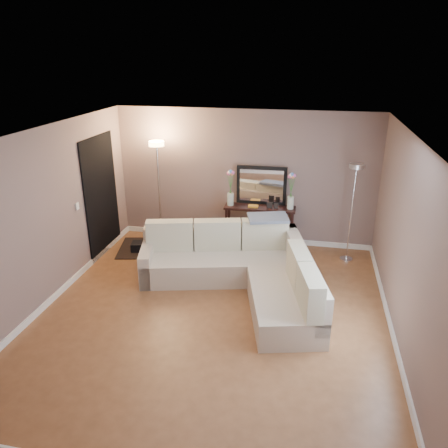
% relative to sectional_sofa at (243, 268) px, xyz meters
% --- Properties ---
extents(floor, '(5.00, 5.50, 0.01)m').
position_rel_sectional_sofa_xyz_m(floor, '(-0.30, -0.85, -0.35)').
color(floor, brown).
rests_on(floor, ground).
extents(ceiling, '(5.00, 5.50, 0.01)m').
position_rel_sectional_sofa_xyz_m(ceiling, '(-0.30, -0.85, 2.26)').
color(ceiling, white).
rests_on(ceiling, ground).
extents(wall_back, '(5.00, 0.02, 2.60)m').
position_rel_sectional_sofa_xyz_m(wall_back, '(-0.30, 1.91, 0.96)').
color(wall_back, '#7C6660').
rests_on(wall_back, ground).
extents(wall_front, '(5.00, 0.02, 2.60)m').
position_rel_sectional_sofa_xyz_m(wall_front, '(-0.30, -3.61, 0.96)').
color(wall_front, '#7C6660').
rests_on(wall_front, ground).
extents(wall_left, '(0.02, 5.50, 2.60)m').
position_rel_sectional_sofa_xyz_m(wall_left, '(-2.81, -0.85, 0.96)').
color(wall_left, '#7C6660').
rests_on(wall_left, ground).
extents(wall_right, '(0.02, 5.50, 2.60)m').
position_rel_sectional_sofa_xyz_m(wall_right, '(2.21, -0.85, 0.96)').
color(wall_right, '#7C6660').
rests_on(wall_right, ground).
extents(baseboard_back, '(5.00, 0.03, 0.10)m').
position_rel_sectional_sofa_xyz_m(baseboard_back, '(-0.30, 1.89, -0.29)').
color(baseboard_back, white).
rests_on(baseboard_back, ground).
extents(baseboard_left, '(0.03, 5.50, 0.10)m').
position_rel_sectional_sofa_xyz_m(baseboard_left, '(-2.79, -0.85, -0.29)').
color(baseboard_left, white).
rests_on(baseboard_left, ground).
extents(baseboard_right, '(0.03, 5.50, 0.10)m').
position_rel_sectional_sofa_xyz_m(baseboard_right, '(2.18, -0.85, -0.29)').
color(baseboard_right, white).
rests_on(baseboard_right, ground).
extents(doorway, '(0.02, 1.20, 2.20)m').
position_rel_sectional_sofa_xyz_m(doorway, '(-2.78, 0.85, 0.76)').
color(doorway, black).
rests_on(doorway, ground).
extents(switch_plate, '(0.02, 0.08, 0.12)m').
position_rel_sectional_sofa_xyz_m(switch_plate, '(-2.78, 0.00, 0.86)').
color(switch_plate, white).
rests_on(switch_plate, ground).
extents(sectional_sofa, '(3.16, 2.67, 0.93)m').
position_rel_sectional_sofa_xyz_m(sectional_sofa, '(0.00, 0.00, 0.00)').
color(sectional_sofa, beige).
rests_on(sectional_sofa, floor).
extents(throw_blanket, '(0.75, 0.56, 0.09)m').
position_rel_sectional_sofa_xyz_m(throw_blanket, '(0.30, 0.74, 0.61)').
color(throw_blanket, slate).
rests_on(throw_blanket, sectional_sofa).
extents(console_table, '(1.35, 0.39, 0.83)m').
position_rel_sectional_sofa_xyz_m(console_table, '(-0.03, 1.63, 0.12)').
color(console_table, black).
rests_on(console_table, floor).
extents(leaning_mirror, '(0.95, 0.06, 0.74)m').
position_rel_sectional_sofa_xyz_m(leaning_mirror, '(0.05, 1.80, 0.85)').
color(leaning_mirror, black).
rests_on(leaning_mirror, console_table).
extents(table_decor, '(0.57, 0.13, 0.13)m').
position_rel_sectional_sofa_xyz_m(table_decor, '(0.05, 1.59, 0.51)').
color(table_decor, gold).
rests_on(table_decor, console_table).
extents(flower_vase_left, '(0.15, 0.13, 0.71)m').
position_rel_sectional_sofa_xyz_m(flower_vase_left, '(-0.52, 1.62, 0.77)').
color(flower_vase_left, silver).
rests_on(flower_vase_left, console_table).
extents(flower_vase_right, '(0.15, 0.13, 0.71)m').
position_rel_sectional_sofa_xyz_m(flower_vase_right, '(0.62, 1.64, 0.77)').
color(flower_vase_right, silver).
rests_on(flower_vase_right, console_table).
extents(floor_lamp_lit, '(0.34, 0.34, 2.02)m').
position_rel_sectional_sofa_xyz_m(floor_lamp_lit, '(-1.91, 1.53, 1.08)').
color(floor_lamp_lit, silver).
rests_on(floor_lamp_lit, floor).
extents(floor_lamp_unlit, '(0.27, 0.27, 1.81)m').
position_rel_sectional_sofa_xyz_m(floor_lamp_unlit, '(1.70, 1.37, 0.93)').
color(floor_lamp_unlit, silver).
rests_on(floor_lamp_unlit, floor).
extents(charcoal_rug, '(1.49, 1.24, 0.02)m').
position_rel_sectional_sofa_xyz_m(charcoal_rug, '(-1.94, 1.14, -0.33)').
color(charcoal_rug, black).
rests_on(charcoal_rug, floor).
extents(black_bag, '(0.42, 0.34, 0.24)m').
position_rel_sectional_sofa_xyz_m(black_bag, '(-2.13, 0.99, -0.29)').
color(black_bag, black).
rests_on(black_bag, charcoal_rug).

